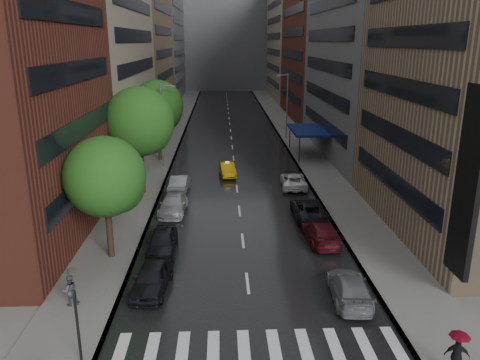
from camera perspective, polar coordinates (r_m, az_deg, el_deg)
name	(u,v)px	position (r m, az deg, el deg)	size (l,w,h in m)	color
ground	(252,323)	(24.36, 1.48, -17.04)	(220.00, 220.00, 0.00)	gray
road	(231,133)	(71.52, -1.14, 5.77)	(14.00, 140.00, 0.01)	black
sidewalk_left	(171,133)	(71.90, -8.37, 5.71)	(4.00, 140.00, 0.15)	gray
sidewalk_right	(289,132)	(72.25, 6.05, 5.85)	(4.00, 140.00, 0.15)	gray
crosswalk	(259,348)	(22.74, 2.36, -19.79)	(13.15, 2.80, 0.01)	silver
buildings_left	(135,24)	(80.21, -12.69, 18.05)	(8.00, 108.00, 38.00)	maroon
buildings_right	(324,30)	(78.67, 10.21, 17.52)	(8.05, 109.10, 36.00)	#937A5B
building_far	(225,31)	(138.25, -1.81, 17.69)	(40.00, 14.00, 32.00)	slate
tree_near	(105,177)	(29.85, -16.14, 0.36)	(5.02, 5.02, 8.00)	#382619
tree_mid	(139,122)	(42.25, -12.16, 6.96)	(6.11, 6.11, 9.73)	#382619
tree_far	(158,106)	(54.35, -10.01, 8.87)	(5.85, 5.85, 9.32)	#382619
taxi	(227,169)	(48.59, -1.56, 1.33)	(1.42, 4.07, 1.34)	#EEB00C
parked_cars_left	(168,222)	(34.79, -8.76, -5.05)	(2.28, 22.45, 1.57)	black
parked_cars_right	(313,217)	(35.85, 8.84, -4.48)	(2.61, 25.23, 1.43)	slate
ped_black_umbrella	(69,284)	(26.43, -20.11, -11.78)	(1.02, 0.98, 2.09)	#4D4D52
ped_red_umbrella	(458,349)	(22.33, 25.03, -18.19)	(1.08, 0.82, 2.01)	black
traffic_light	(77,320)	(21.67, -19.27, -15.77)	(0.18, 0.15, 3.45)	black
street_lamp_left	(163,124)	(51.34, -9.40, 6.77)	(1.74, 0.22, 9.00)	gray
street_lamp_right	(286,105)	(66.42, 5.69, 9.12)	(1.74, 0.22, 9.00)	gray
awning	(308,130)	(57.14, 8.26, 6.03)	(4.00, 8.00, 3.12)	navy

